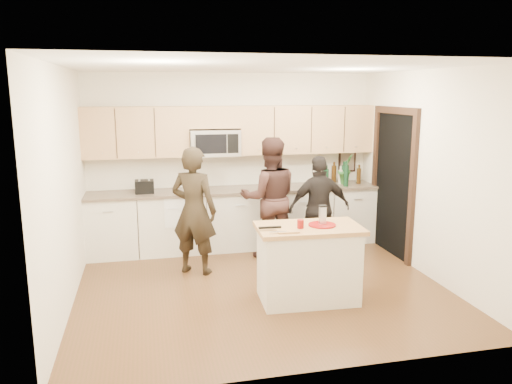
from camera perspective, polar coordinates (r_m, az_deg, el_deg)
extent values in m
plane|color=#52301C|center=(6.40, 0.59, -10.76)|extent=(4.50, 4.50, 0.00)
cube|color=beige|center=(7.96, -2.72, 3.70)|extent=(4.50, 0.02, 2.70)
cube|color=beige|center=(4.15, 7.02, -3.58)|extent=(4.50, 0.02, 2.70)
cube|color=beige|center=(5.93, -21.04, 0.28)|extent=(0.02, 4.00, 2.70)
cube|color=beige|center=(6.89, 19.14, 1.88)|extent=(0.02, 4.00, 2.70)
cube|color=white|center=(5.94, 0.64, 14.14)|extent=(4.50, 4.00, 0.02)
cube|color=beige|center=(7.84, -2.26, -3.13)|extent=(4.50, 0.62, 0.90)
cube|color=brown|center=(7.72, -2.28, 0.23)|extent=(4.50, 0.66, 0.04)
cube|color=tan|center=(7.63, -13.58, 6.65)|extent=(1.55, 0.33, 0.75)
cube|color=tan|center=(8.04, 5.72, 7.14)|extent=(2.17, 0.33, 0.75)
cube|color=tan|center=(7.69, -4.85, 8.53)|extent=(0.78, 0.33, 0.33)
cube|color=silver|center=(7.68, -4.77, 5.65)|extent=(0.76, 0.40, 0.40)
cube|color=black|center=(7.47, -5.16, 5.48)|extent=(0.47, 0.01, 0.29)
cube|color=black|center=(7.52, -2.65, 5.55)|extent=(0.17, 0.01, 0.29)
cube|color=black|center=(7.71, 15.42, 0.78)|extent=(0.02, 1.05, 2.10)
cube|color=black|center=(7.20, 17.43, -0.05)|extent=(0.06, 0.10, 2.10)
cube|color=black|center=(8.20, 13.43, 1.51)|extent=(0.06, 0.10, 2.10)
cube|color=black|center=(7.58, 15.74, 8.98)|extent=(0.06, 1.25, 0.10)
cube|color=black|center=(8.51, 10.36, 3.56)|extent=(0.30, 0.03, 0.38)
cube|color=tan|center=(8.50, 10.40, 3.54)|extent=(0.24, 0.00, 0.32)
cube|color=white|center=(7.36, -9.12, -2.22)|extent=(0.34, 0.01, 0.48)
cube|color=white|center=(7.60, -9.32, 0.01)|extent=(0.34, 0.60, 0.01)
cube|color=beige|center=(5.91, 5.98, -8.34)|extent=(1.14, 0.70, 0.85)
cube|color=#B07E49|center=(5.78, 6.07, -4.14)|extent=(1.23, 0.76, 0.05)
cylinder|color=maroon|center=(5.81, 7.56, -3.74)|extent=(0.32, 0.32, 0.02)
cube|color=silver|center=(5.82, 7.62, -2.64)|extent=(0.07, 0.06, 0.20)
cube|color=black|center=(5.79, 7.65, -1.60)|extent=(0.08, 0.06, 0.02)
cylinder|color=maroon|center=(5.66, 5.10, -3.66)|extent=(0.08, 0.08, 0.10)
cube|color=#B07E49|center=(5.51, 3.67, -4.50)|extent=(0.25, 0.17, 0.02)
cube|color=black|center=(5.58, 1.60, -4.07)|extent=(0.26, 0.05, 0.02)
cube|color=silver|center=(5.44, 2.51, -4.55)|extent=(0.19, 0.03, 0.01)
cube|color=black|center=(7.57, -12.63, 0.61)|extent=(0.27, 0.24, 0.19)
cube|color=silver|center=(7.55, -13.19, 1.31)|extent=(0.03, 0.17, 0.00)
cube|color=silver|center=(7.55, -12.13, 1.35)|extent=(0.03, 0.17, 0.00)
cylinder|color=black|center=(8.13, 8.04, 1.94)|extent=(0.08, 0.08, 0.31)
cylinder|color=#37200A|center=(8.29, 8.89, 2.22)|extent=(0.08, 0.08, 0.34)
cylinder|color=#B9AF91|center=(8.21, 9.63, 1.93)|extent=(0.07, 0.07, 0.29)
cylinder|color=black|center=(8.22, 10.01, 2.19)|extent=(0.08, 0.08, 0.37)
cylinder|color=#37200A|center=(8.29, 11.67, 2.01)|extent=(0.07, 0.07, 0.31)
cylinder|color=#B9AF91|center=(8.47, 11.62, 2.27)|extent=(0.07, 0.07, 0.33)
cylinder|color=black|center=(8.01, 10.26, 2.06)|extent=(0.08, 0.08, 0.40)
imported|color=#316E2C|center=(8.23, 10.18, 2.62)|extent=(0.33, 0.30, 0.49)
imported|color=black|center=(6.68, -7.10, -2.14)|extent=(0.75, 0.67, 1.72)
imported|color=#311C18|center=(7.28, 1.56, -0.70)|extent=(0.92, 0.75, 1.78)
imported|color=black|center=(7.26, 7.26, -1.84)|extent=(0.91, 0.42, 1.53)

